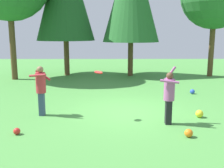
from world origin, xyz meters
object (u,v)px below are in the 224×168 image
at_px(ball_blue, 192,92).
at_px(ball_yellow, 199,114).
at_px(ball_orange, 189,133).
at_px(person_thrower, 169,94).
at_px(frisbee, 98,72).
at_px(person_catcher, 41,86).
at_px(ball_red, 17,131).

bearing_deg(ball_blue, ball_yellow, -103.19).
relative_size(ball_yellow, ball_orange, 1.13).
bearing_deg(person_thrower, frisbee, 0.00).
bearing_deg(ball_blue, person_catcher, -152.45).
height_order(frisbee, ball_red, frisbee).
distance_m(person_catcher, ball_yellow, 5.57).
bearing_deg(ball_orange, ball_blue, 72.21).
height_order(person_catcher, ball_blue, person_catcher).
bearing_deg(frisbee, person_thrower, -12.92).
bearing_deg(ball_orange, person_thrower, 107.14).
xyz_separation_m(frisbee, ball_red, (-2.30, -1.40, -1.50)).
xyz_separation_m(person_catcher, ball_red, (-0.27, -1.84, -0.94)).
bearing_deg(person_thrower, person_catcher, 0.25).
height_order(frisbee, ball_orange, frisbee).
relative_size(ball_red, ball_blue, 0.87).
height_order(person_thrower, ball_yellow, person_thrower).
bearing_deg(ball_blue, person_thrower, -115.87).
relative_size(ball_blue, ball_orange, 0.97).
distance_m(ball_red, ball_blue, 8.37).
bearing_deg(ball_red, person_thrower, 11.00).
bearing_deg(ball_blue, ball_red, -142.08).
relative_size(person_catcher, frisbee, 4.65).
distance_m(person_thrower, ball_red, 4.71).
distance_m(person_thrower, ball_blue, 4.82).
distance_m(ball_yellow, ball_red, 5.96).
bearing_deg(ball_red, frisbee, 31.25).
xyz_separation_m(frisbee, ball_orange, (2.58, -1.62, -1.48)).
xyz_separation_m(frisbee, ball_yellow, (3.46, 0.15, -1.47)).
bearing_deg(frisbee, ball_blue, 41.05).
height_order(person_catcher, ball_orange, person_catcher).
height_order(person_thrower, ball_blue, person_thrower).
height_order(frisbee, ball_yellow, frisbee).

